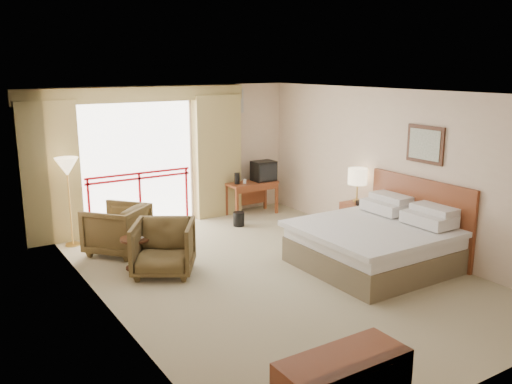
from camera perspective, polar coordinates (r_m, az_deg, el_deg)
floor at (r=8.31m, az=1.93°, el=-8.53°), size 7.00×7.00×0.00m
ceiling at (r=7.73m, az=2.09°, el=10.41°), size 7.00×7.00×0.00m
wall_back at (r=10.92m, az=-8.44°, el=3.97°), size 5.00×0.00×5.00m
wall_front at (r=5.50m, az=23.18°, el=-6.20°), size 5.00×0.00×5.00m
wall_left at (r=6.85m, az=-15.53°, el=-1.88°), size 0.00×7.00×7.00m
wall_right at (r=9.52m, az=14.54°, el=2.33°), size 0.00×7.00×7.00m
balcony_door at (r=10.64m, az=-12.30°, el=2.74°), size 2.40×0.00×2.40m
balcony_railing at (r=10.69m, az=-12.16°, el=0.68°), size 2.09×0.03×1.02m
curtain_left at (r=10.07m, az=-20.88°, el=1.88°), size 1.00×0.26×2.50m
curtain_right at (r=11.18m, az=-4.12°, el=3.77°), size 1.00×0.26×2.50m
valance at (r=10.39m, az=-12.47°, el=10.00°), size 4.40×0.22×0.28m
hvac_vent at (r=11.37m, az=-2.48°, el=9.53°), size 0.50×0.04×0.50m
bed at (r=8.65m, az=12.48°, el=-5.30°), size 2.13×2.06×0.97m
headboard at (r=9.26m, az=16.81°, el=-2.57°), size 0.06×2.10×1.30m
framed_art at (r=9.03m, az=17.37°, el=4.80°), size 0.04×0.72×0.60m
nightstand at (r=10.05m, az=10.65°, el=-2.95°), size 0.46×0.54×0.64m
table_lamp at (r=9.89m, az=10.65°, el=1.56°), size 0.35×0.35×0.61m
phone at (r=9.81m, az=11.12°, el=-1.16°), size 0.23×0.20×0.08m
desk at (r=11.38m, az=-0.59°, el=0.33°), size 1.06×0.51×0.69m
tv at (r=11.42m, az=0.83°, el=2.22°), size 0.47×0.37×0.42m
coffee_maker at (r=11.11m, az=-2.00°, el=1.42°), size 0.12×0.12×0.24m
cup at (r=11.16m, az=-1.21°, el=1.10°), size 0.07×0.07×0.10m
wastebasket at (r=10.62m, az=-1.82°, el=-2.86°), size 0.28×0.28×0.28m
armchair_far at (r=9.46m, az=-14.29°, el=-6.19°), size 1.25×1.25×0.82m
armchair_near at (r=8.41m, az=-9.60°, el=-8.45°), size 1.22×1.22×0.82m
side_table at (r=8.57m, az=-12.56°, el=-5.75°), size 0.46×0.46×0.50m
book at (r=8.52m, az=-12.61°, el=-4.73°), size 0.19×0.24×0.02m
floor_lamp at (r=9.74m, az=-19.27°, el=2.17°), size 0.40×0.40×1.55m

